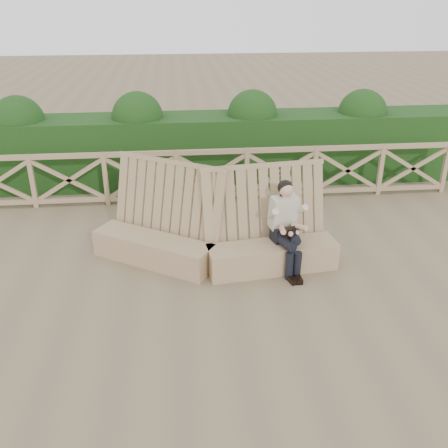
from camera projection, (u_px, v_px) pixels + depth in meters
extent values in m
plane|color=brown|center=(231.00, 291.00, 7.29)|extent=(60.00, 60.00, 0.00)
cube|color=#8F7451|center=(153.00, 249.00, 8.00)|extent=(1.97, 1.51, 0.43)
cube|color=#8F7451|center=(161.00, 211.00, 7.97)|extent=(1.94, 1.47, 1.55)
cube|color=#8F7451|center=(272.00, 256.00, 7.79)|extent=(2.06, 0.74, 0.43)
cube|color=#8F7451|center=(268.00, 216.00, 7.78)|extent=(2.06, 0.69, 1.55)
cube|color=black|center=(284.00, 234.00, 7.78)|extent=(0.42, 0.35, 0.22)
cube|color=#BFB89D|center=(283.00, 212.00, 7.67)|extent=(0.47, 0.38, 0.54)
sphere|color=tan|center=(286.00, 190.00, 7.47)|extent=(0.26, 0.26, 0.21)
sphere|color=black|center=(285.00, 188.00, 7.49)|extent=(0.28, 0.28, 0.23)
cylinder|color=black|center=(284.00, 242.00, 7.58)|extent=(0.26, 0.49, 0.15)
cylinder|color=black|center=(294.00, 235.00, 7.61)|extent=(0.26, 0.50, 0.17)
cylinder|color=black|center=(289.00, 266.00, 7.51)|extent=(0.15, 0.15, 0.43)
cylinder|color=black|center=(297.00, 265.00, 7.53)|extent=(0.15, 0.15, 0.43)
cube|color=black|center=(291.00, 279.00, 7.51)|extent=(0.15, 0.26, 0.08)
cube|color=black|center=(298.00, 279.00, 7.52)|extent=(0.15, 0.26, 0.08)
cube|color=black|center=(291.00, 232.00, 7.59)|extent=(0.25, 0.18, 0.15)
cube|color=black|center=(295.00, 233.00, 7.41)|extent=(0.09, 0.10, 0.12)
cube|color=#7F654A|center=(212.00, 152.00, 9.99)|extent=(10.10, 0.07, 0.10)
cube|color=#7F654A|center=(212.00, 195.00, 10.39)|extent=(10.10, 0.07, 0.10)
cube|color=black|center=(208.00, 149.00, 11.20)|extent=(12.00, 1.20, 1.50)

